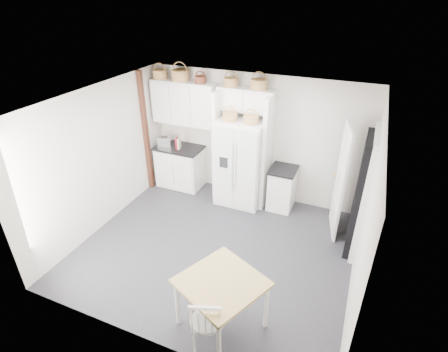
% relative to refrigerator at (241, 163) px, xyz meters
% --- Properties ---
extents(floor, '(4.50, 4.50, 0.00)m').
position_rel_refrigerator_xyz_m(floor, '(0.15, -1.60, -0.89)').
color(floor, '#29292D').
rests_on(floor, ground).
extents(ceiling, '(4.50, 4.50, 0.00)m').
position_rel_refrigerator_xyz_m(ceiling, '(0.15, -1.60, 1.71)').
color(ceiling, white).
rests_on(ceiling, wall_back).
extents(wall_back, '(4.50, 0.00, 4.50)m').
position_rel_refrigerator_xyz_m(wall_back, '(0.15, 0.40, 0.41)').
color(wall_back, beige).
rests_on(wall_back, floor).
extents(wall_left, '(0.00, 4.00, 4.00)m').
position_rel_refrigerator_xyz_m(wall_left, '(-2.10, -1.60, 0.41)').
color(wall_left, beige).
rests_on(wall_left, floor).
extents(wall_right, '(0.00, 4.00, 4.00)m').
position_rel_refrigerator_xyz_m(wall_right, '(2.40, -1.60, 0.41)').
color(wall_right, beige).
rests_on(wall_right, floor).
extents(refrigerator, '(0.92, 0.74, 1.79)m').
position_rel_refrigerator_xyz_m(refrigerator, '(0.00, 0.00, 0.00)').
color(refrigerator, white).
rests_on(refrigerator, floor).
extents(base_cab_left, '(0.98, 0.62, 0.90)m').
position_rel_refrigerator_xyz_m(base_cab_left, '(-1.47, 0.10, -0.44)').
color(base_cab_left, white).
rests_on(base_cab_left, floor).
extents(base_cab_right, '(0.48, 0.57, 0.84)m').
position_rel_refrigerator_xyz_m(base_cab_right, '(0.86, 0.10, -0.48)').
color(base_cab_right, white).
rests_on(base_cab_right, floor).
extents(dining_table, '(1.26, 1.26, 0.79)m').
position_rel_refrigerator_xyz_m(dining_table, '(0.86, -3.01, -0.50)').
color(dining_table, olive).
rests_on(dining_table, floor).
extents(windsor_chair, '(0.53, 0.50, 0.86)m').
position_rel_refrigerator_xyz_m(windsor_chair, '(0.82, -3.35, -0.46)').
color(windsor_chair, white).
rests_on(windsor_chair, floor).
extents(counter_left, '(1.02, 0.66, 0.04)m').
position_rel_refrigerator_xyz_m(counter_left, '(-1.47, 0.10, 0.03)').
color(counter_left, black).
rests_on(counter_left, base_cab_left).
extents(counter_right, '(0.51, 0.61, 0.04)m').
position_rel_refrigerator_xyz_m(counter_right, '(0.86, 0.10, -0.04)').
color(counter_right, black).
rests_on(counter_right, base_cab_right).
extents(toaster, '(0.33, 0.24, 0.20)m').
position_rel_refrigerator_xyz_m(toaster, '(-1.80, 0.04, 0.15)').
color(toaster, silver).
rests_on(toaster, counter_left).
extents(cookbook_red, '(0.07, 0.16, 0.24)m').
position_rel_refrigerator_xyz_m(cookbook_red, '(-1.47, 0.02, 0.17)').
color(cookbook_red, maroon).
rests_on(cookbook_red, counter_left).
extents(cookbook_cream, '(0.07, 0.17, 0.24)m').
position_rel_refrigerator_xyz_m(cookbook_cream, '(-1.42, 0.02, 0.17)').
color(cookbook_cream, beige).
rests_on(cookbook_cream, counter_left).
extents(basket_upper_a, '(0.31, 0.31, 0.17)m').
position_rel_refrigerator_xyz_m(basket_upper_a, '(-1.89, 0.23, 1.54)').
color(basket_upper_a, olive).
rests_on(basket_upper_a, upper_cabinet).
extents(basket_upper_b, '(0.36, 0.36, 0.21)m').
position_rel_refrigerator_xyz_m(basket_upper_b, '(-1.41, 0.23, 1.56)').
color(basket_upper_b, olive).
rests_on(basket_upper_b, upper_cabinet).
extents(basket_upper_c, '(0.23, 0.23, 0.13)m').
position_rel_refrigerator_xyz_m(basket_upper_c, '(-0.97, 0.23, 1.52)').
color(basket_upper_c, '#562C1E').
rests_on(basket_upper_c, upper_cabinet).
extents(basket_bridge_a, '(0.28, 0.28, 0.16)m').
position_rel_refrigerator_xyz_m(basket_bridge_a, '(-0.33, 0.23, 1.53)').
color(basket_bridge_a, olive).
rests_on(basket_bridge_a, bridge_cabinet).
extents(basket_bridge_b, '(0.31, 0.31, 0.18)m').
position_rel_refrigerator_xyz_m(basket_bridge_b, '(0.23, 0.23, 1.55)').
color(basket_bridge_b, olive).
rests_on(basket_bridge_b, bridge_cabinet).
extents(basket_fridge_a, '(0.29, 0.29, 0.15)m').
position_rel_refrigerator_xyz_m(basket_fridge_a, '(-0.21, -0.10, 0.97)').
color(basket_fridge_a, olive).
rests_on(basket_fridge_a, refrigerator).
extents(basket_fridge_b, '(0.28, 0.28, 0.15)m').
position_rel_refrigerator_xyz_m(basket_fridge_b, '(0.21, -0.10, 0.97)').
color(basket_fridge_b, olive).
rests_on(basket_fridge_b, refrigerator).
extents(upper_cabinet, '(1.40, 0.34, 0.90)m').
position_rel_refrigerator_xyz_m(upper_cabinet, '(-1.35, 0.23, 1.01)').
color(upper_cabinet, white).
rests_on(upper_cabinet, wall_back).
extents(bridge_cabinet, '(1.12, 0.34, 0.45)m').
position_rel_refrigerator_xyz_m(bridge_cabinet, '(-0.00, 0.23, 1.23)').
color(bridge_cabinet, white).
rests_on(bridge_cabinet, wall_back).
extents(fridge_panel_left, '(0.08, 0.60, 2.30)m').
position_rel_refrigerator_xyz_m(fridge_panel_left, '(-0.51, 0.10, 0.26)').
color(fridge_panel_left, white).
rests_on(fridge_panel_left, floor).
extents(fridge_panel_right, '(0.08, 0.60, 2.30)m').
position_rel_refrigerator_xyz_m(fridge_panel_right, '(0.51, 0.10, 0.26)').
color(fridge_panel_right, white).
rests_on(fridge_panel_right, floor).
extents(trim_post, '(0.09, 0.09, 2.60)m').
position_rel_refrigerator_xyz_m(trim_post, '(-2.05, -0.25, 0.41)').
color(trim_post, '#461F12').
rests_on(trim_post, floor).
extents(doorway_void, '(0.18, 0.85, 2.05)m').
position_rel_refrigerator_xyz_m(doorway_void, '(2.31, -0.60, 0.13)').
color(doorway_void, black).
rests_on(doorway_void, floor).
extents(door_slab, '(0.21, 0.79, 2.05)m').
position_rel_refrigerator_xyz_m(door_slab, '(1.95, -0.27, 0.13)').
color(door_slab, white).
rests_on(door_slab, floor).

